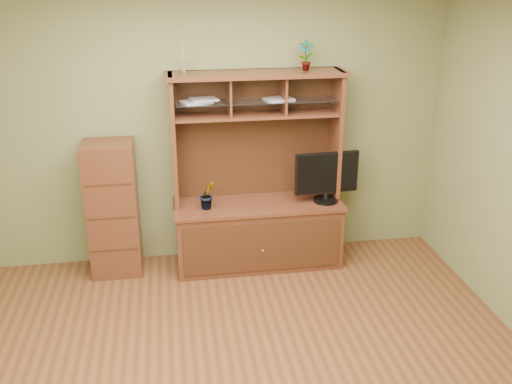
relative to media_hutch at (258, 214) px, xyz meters
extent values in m
cube|color=#553018|center=(-0.37, -1.73, -0.53)|extent=(4.50, 4.00, 0.02)
cube|color=olive|center=(-0.37, 0.28, 0.83)|extent=(4.50, 0.02, 2.70)
cube|color=#401E12|center=(0.00, -0.02, -0.21)|extent=(1.60, 0.55, 0.62)
cube|color=#381F0F|center=(0.00, -0.30, -0.21)|extent=(1.50, 0.01, 0.50)
sphere|color=silver|center=(0.00, -0.32, -0.24)|extent=(0.02, 0.02, 0.02)
cube|color=#401E12|center=(0.00, -0.02, 0.11)|extent=(1.64, 0.59, 0.03)
cube|color=#401E12|center=(-0.78, 0.08, 0.75)|extent=(0.04, 0.35, 1.25)
cube|color=#401E12|center=(0.78, 0.08, 0.75)|extent=(0.04, 0.35, 1.25)
cube|color=#381F0F|center=(0.00, 0.24, 0.75)|extent=(1.52, 0.02, 1.25)
cube|color=#401E12|center=(0.00, 0.08, 1.36)|extent=(1.66, 0.40, 0.04)
cube|color=#401E12|center=(0.00, 0.08, 0.98)|extent=(1.52, 0.32, 0.02)
cube|color=#401E12|center=(-0.25, 0.08, 1.16)|extent=(0.02, 0.31, 0.35)
cube|color=#401E12|center=(0.25, 0.08, 1.16)|extent=(0.02, 0.31, 0.35)
cube|color=silver|center=(0.00, 0.07, 1.11)|extent=(1.50, 0.27, 0.01)
cylinder|color=black|center=(0.66, -0.08, 0.14)|extent=(0.24, 0.24, 0.02)
cylinder|color=black|center=(0.66, -0.08, 0.19)|extent=(0.05, 0.05, 0.08)
cube|color=black|center=(0.66, -0.08, 0.42)|extent=(0.63, 0.10, 0.41)
imported|color=#2D521C|center=(-0.49, -0.08, 0.27)|extent=(0.19, 0.17, 0.28)
imported|color=#2F6423|center=(0.45, 0.08, 1.51)|extent=(0.16, 0.13, 0.27)
cylinder|color=silver|center=(-0.66, 0.08, 1.43)|extent=(0.05, 0.05, 0.10)
cylinder|color=#A68D53|center=(-0.66, 0.08, 1.56)|extent=(0.03, 0.03, 0.17)
cube|color=#A6A6AB|center=(-0.56, 0.08, 1.12)|extent=(0.31, 0.27, 0.02)
cube|color=#A6A6AB|center=(-0.49, 0.08, 1.14)|extent=(0.27, 0.23, 0.02)
cube|color=#A6A6AB|center=(0.21, 0.08, 1.12)|extent=(0.29, 0.26, 0.02)
cube|color=#401E12|center=(-1.38, 0.04, 0.13)|extent=(0.47, 0.42, 1.30)
cube|color=#381F0F|center=(-1.38, -0.17, -0.20)|extent=(0.43, 0.01, 0.02)
cube|color=#381F0F|center=(-1.38, -0.17, 0.13)|extent=(0.43, 0.01, 0.01)
cube|color=#381F0F|center=(-1.38, -0.17, 0.45)|extent=(0.43, 0.01, 0.01)
camera|label=1|loc=(-0.81, -5.07, 2.27)|focal=40.00mm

